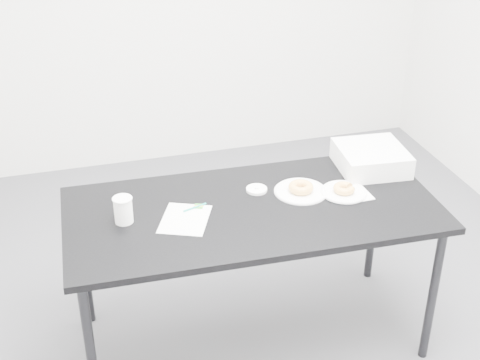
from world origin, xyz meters
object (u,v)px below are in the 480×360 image
object	(u,v)px
pen	(195,207)
bakery_box	(371,158)
scorecard	(185,219)
table	(253,218)
donut_near	(344,188)
plate_near	(344,192)
donut_far	(301,187)
plate_far	(301,191)
coffee_cup	(123,210)

from	to	relation	value
pen	bakery_box	xyz separation A→B (m)	(0.95, 0.14, 0.05)
scorecard	pen	bearing A→B (deg)	74.84
table	donut_near	distance (m)	0.46
plate_near	bakery_box	size ratio (longest dim) A/B	0.67
pen	plate_near	distance (m)	0.72
donut_far	plate_far	bearing A→B (deg)	0.00
plate_near	coffee_cup	bearing A→B (deg)	178.12
plate_far	donut_far	size ratio (longest dim) A/B	2.13
table	donut_far	size ratio (longest dim) A/B	14.57
plate_near	plate_far	xyz separation A→B (m)	(-0.19, 0.07, -0.00)
plate_far	coffee_cup	world-z (taller)	coffee_cup
coffee_cup	bakery_box	bearing A→B (deg)	7.52
scorecard	plate_far	size ratio (longest dim) A/B	1.01
scorecard	coffee_cup	world-z (taller)	coffee_cup
table	coffee_cup	bearing A→B (deg)	178.28
coffee_cup	donut_far	bearing A→B (deg)	2.17
plate_far	coffee_cup	size ratio (longest dim) A/B	2.07
donut_near	donut_far	size ratio (longest dim) A/B	0.87
plate_near	bakery_box	xyz separation A→B (m)	(0.23, 0.20, 0.05)
pen	bakery_box	distance (m)	0.96
donut_far	coffee_cup	bearing A→B (deg)	-177.83
bakery_box	table	bearing A→B (deg)	-158.64
table	coffee_cup	xyz separation A→B (m)	(-0.58, 0.04, 0.12)
table	plate_far	size ratio (longest dim) A/B	6.84
donut_near	donut_far	distance (m)	0.21
plate_near	plate_far	bearing A→B (deg)	161.20
plate_far	coffee_cup	bearing A→B (deg)	-177.83
donut_far	pen	bearing A→B (deg)	-179.15
plate_far	donut_far	bearing A→B (deg)	0.00
donut_near	plate_far	bearing A→B (deg)	161.20
plate_near	coffee_cup	size ratio (longest dim) A/B	1.80
table	plate_far	xyz separation A→B (m)	(0.26, 0.07, 0.06)
plate_far	plate_near	bearing A→B (deg)	-18.80
plate_near	pen	bearing A→B (deg)	175.32
donut_far	bakery_box	bearing A→B (deg)	17.63
donut_near	bakery_box	distance (m)	0.31
pen	donut_far	bearing A→B (deg)	-18.61
plate_near	plate_far	distance (m)	0.21
scorecard	plate_near	bearing A→B (deg)	24.99
table	plate_far	world-z (taller)	plate_far
donut_near	coffee_cup	size ratio (longest dim) A/B	0.84
coffee_cup	scorecard	bearing A→B (deg)	-11.53
pen	donut_far	xyz separation A→B (m)	(0.52, 0.01, 0.02)
plate_far	coffee_cup	xyz separation A→B (m)	(-0.85, -0.03, 0.06)
plate_far	bakery_box	size ratio (longest dim) A/B	0.77
scorecard	donut_near	xyz separation A→B (m)	(0.78, 0.02, 0.03)
donut_near	plate_far	world-z (taller)	donut_near
plate_near	donut_near	bearing A→B (deg)	0.00
pen	donut_near	size ratio (longest dim) A/B	1.15
plate_near	donut_near	world-z (taller)	donut_near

